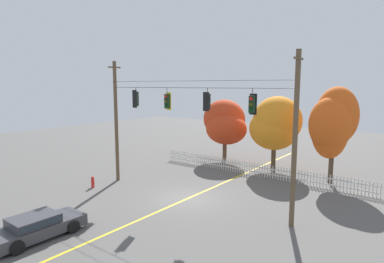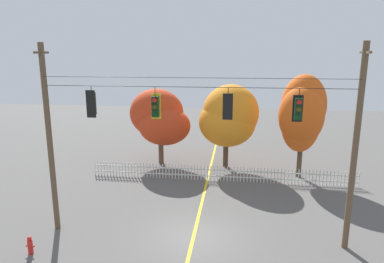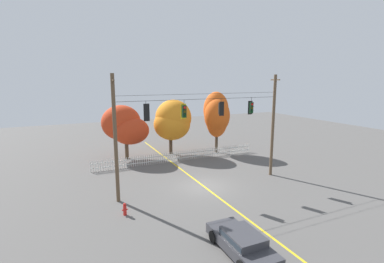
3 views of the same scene
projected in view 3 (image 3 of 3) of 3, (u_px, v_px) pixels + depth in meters
ground at (204, 186)px, 23.04m from camera, size 80.00×80.00×0.00m
lane_centerline_stripe at (204, 186)px, 23.04m from camera, size 0.16×36.00×0.01m
signal_support_span at (204, 131)px, 22.20m from camera, size 13.98×1.10×9.02m
traffic_signal_northbound_primary at (146, 112)px, 19.98m from camera, size 0.43×0.38×1.42m
traffic_signal_eastbound_side at (184, 111)px, 21.21m from camera, size 0.43×0.38×1.45m
traffic_signal_southbound_primary at (221, 109)px, 22.48m from camera, size 0.43×0.38×1.37m
traffic_signal_westbound_side at (251, 108)px, 23.71m from camera, size 0.43×0.38×1.43m
white_picket_fence at (179, 156)px, 30.09m from camera, size 18.02×0.06×1.05m
autumn_maple_near_fence at (125, 126)px, 30.49m from camera, size 4.91×4.44×5.88m
autumn_maple_mid at (173, 121)px, 32.23m from camera, size 4.42×4.11×6.35m
autumn_oak_far_east at (217, 114)px, 32.94m from camera, size 3.28×3.50×7.18m
parked_car at (242, 242)px, 14.13m from camera, size 1.97×4.39×1.15m
fire_hydrant at (125, 209)px, 18.10m from camera, size 0.38×0.22×0.82m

